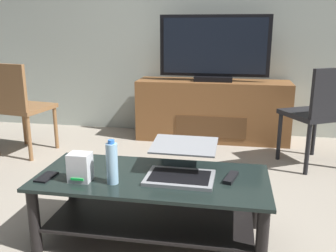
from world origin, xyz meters
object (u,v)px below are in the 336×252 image
Objects in this scene: media_cabinet at (212,110)px; router_box at (80,167)px; water_bottle_near at (112,163)px; tv_remote at (112,163)px; cell_phone at (46,177)px; soundbar_remote at (231,178)px; television at (214,50)px; side_chair at (18,104)px; laptop at (182,164)px; coffee_table at (152,196)px; dining_chair at (321,111)px.

router_box is at bearing -104.77° from media_cabinet.
water_bottle_near is 1.47× the size of tv_remote.
soundbar_remote is (0.98, 0.15, 0.01)m from cell_phone.
router_box is 1.08× the size of cell_phone.
television reaches higher than side_chair.
laptop reaches higher than tv_remote.
coffee_table is 0.32m from tv_remote.
dining_chair is 2.66m from side_chair.
media_cabinet reaches higher than coffee_table.
router_box is 0.21m from cell_phone.
router_box is (-0.56, -2.12, -0.49)m from television.
cell_phone is 0.88× the size of tv_remote.
dining_chair reaches higher than soundbar_remote.
router_box reaches higher than soundbar_remote.
coffee_table is 8.29× the size of router_box.
tv_remote is at bearing -40.39° from side_chair.
tv_remote is at bearing 154.59° from coffee_table.
television is at bearing 75.08° from router_box.
laptop is 2.53× the size of tv_remote.
coffee_table is at bearing -38.14° from side_chair.
side_chair is (-1.73, -0.80, -0.46)m from television.
cell_phone is (-0.37, 0.00, -0.11)m from water_bottle_near.
side_chair is at bearing 141.86° from coffee_table.
television is 2.73× the size of laptop.
side_chair is at bearing -155.19° from television.
media_cabinet is 1.42× the size of television.
dining_chair is at bearing 75.53° from soundbar_remote.
water_bottle_near is at bearing -131.95° from dining_chair.
side_chair is at bearing 123.75° from tv_remote.
coffee_table is 0.25m from laptop.
router_box is (-0.56, -2.14, 0.15)m from media_cabinet.
soundbar_remote is at bearing 14.51° from water_bottle_near.
dining_chair is 5.38× the size of soundbar_remote.
coffee_table is 0.42m from router_box.
laptop is 0.43m from tv_remote.
cell_phone is 0.38m from tv_remote.
media_cabinet is 2.21m from router_box.
water_bottle_near is (0.18, -0.00, 0.03)m from router_box.
soundbar_remote is at bearing 12.53° from cell_phone.
media_cabinet is at bearing 110.34° from soundbar_remote.
television reaches higher than dining_chair.
water_bottle_near is at bearing -145.04° from coffee_table.
tv_remote is (0.09, 0.25, -0.07)m from router_box.
side_chair reaches higher than soundbar_remote.
tv_remote is (-0.47, -1.86, -0.55)m from television.
water_bottle_near reaches higher than router_box.
laptop is 2.90× the size of cell_phone.
cell_phone is at bearing 179.71° from water_bottle_near.
water_bottle_near is (-1.32, -1.46, -0.00)m from dining_chair.
coffee_table is at bearing -130.33° from dining_chair.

